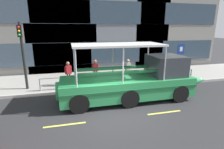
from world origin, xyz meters
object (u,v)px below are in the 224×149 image
Objects in this scene: parking_sign at (180,55)px; pedestrian_mid_right at (95,69)px; duck_tour_boat at (136,81)px; pedestrian_mid_left at (128,68)px; traffic_light_pole at (22,50)px; pedestrian_near_stern at (68,71)px; pedestrian_near_bow at (150,67)px.

parking_sign reaches higher than pedestrian_mid_right.
pedestrian_mid_right is (-6.77, 0.26, -0.80)m from parking_sign.
parking_sign is 5.79m from duck_tour_boat.
traffic_light_pole is at bearing -179.89° from pedestrian_mid_left.
traffic_light_pole reaches higher than pedestrian_near_stern.
pedestrian_mid_right is 1.95m from pedestrian_near_stern.
pedestrian_mid_left is (-1.92, -0.20, 0.08)m from pedestrian_near_bow.
duck_tour_boat is 5.54× the size of pedestrian_mid_right.
duck_tour_boat is 5.52× the size of pedestrian_near_stern.
pedestrian_mid_left is at bearing -178.26° from parking_sign.
parking_sign is at bearing 1.74° from pedestrian_mid_left.
pedestrian_near_bow is at bearing -2.66° from pedestrian_mid_right.
pedestrian_near_stern is at bearing -178.74° from pedestrian_near_bow.
pedestrian_mid_right is at bearing 120.34° from duck_tour_boat.
duck_tour_boat is 4.79m from pedestrian_near_stern.
duck_tour_boat is at bearing -148.63° from parking_sign.
pedestrian_mid_left is 2.40m from pedestrian_mid_right.
duck_tour_boat reaches higher than pedestrian_near_stern.
pedestrian_mid_left is (0.48, 2.84, 0.13)m from duck_tour_boat.
parking_sign is at bearing 0.74° from traffic_light_pole.
pedestrian_mid_right reaches higher than pedestrian_near_bow.
pedestrian_near_stern is at bearing 142.73° from duck_tour_boat.
parking_sign is 8.72m from pedestrian_near_stern.
traffic_light_pole reaches higher than pedestrian_mid_right.
parking_sign is 1.58× the size of pedestrian_near_stern.
duck_tour_boat is at bearing -23.48° from traffic_light_pole.
parking_sign is 2.63m from pedestrian_near_bow.
duck_tour_boat is 3.75m from pedestrian_mid_right.
pedestrian_mid_right is 1.00× the size of pedestrian_near_stern.
pedestrian_near_bow is at bearing 51.75° from duck_tour_boat.
pedestrian_near_bow is 0.93× the size of pedestrian_mid_right.
pedestrian_near_bow is 1.93m from pedestrian_mid_left.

